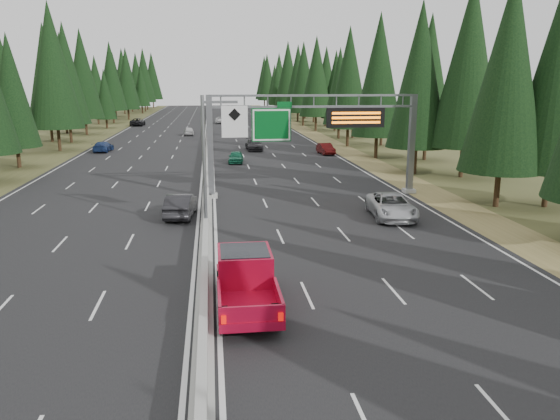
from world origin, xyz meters
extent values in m
cube|color=black|center=(0.00, 80.00, 0.04)|extent=(32.00, 260.00, 0.08)
cube|color=olive|center=(17.80, 80.00, 0.03)|extent=(3.60, 260.00, 0.06)
cube|color=#3D421F|center=(-17.80, 80.00, 0.03)|extent=(3.60, 260.00, 0.06)
cube|color=#969791|center=(0.00, 80.00, 0.23)|extent=(0.70, 260.00, 0.30)
cube|color=#969791|center=(0.00, 80.00, 0.63)|extent=(0.30, 260.00, 0.60)
cube|color=slate|center=(0.35, 35.00, 3.98)|extent=(0.45, 0.45, 7.80)
cube|color=#969791|center=(0.35, 35.00, 0.23)|extent=(0.90, 0.90, 0.30)
cube|color=slate|center=(16.20, 35.00, 3.98)|extent=(0.45, 0.45, 7.80)
cube|color=#969791|center=(16.20, 35.00, 0.23)|extent=(0.90, 0.90, 0.30)
cube|color=slate|center=(8.28, 35.00, 7.80)|extent=(15.85, 0.35, 0.16)
cube|color=slate|center=(8.28, 35.00, 6.96)|extent=(15.85, 0.35, 0.16)
cube|color=#054C19|center=(5.00, 34.75, 5.63)|extent=(3.00, 0.10, 2.50)
cube|color=silver|center=(5.00, 34.69, 5.63)|extent=(2.85, 0.02, 2.35)
cube|color=#054C19|center=(6.00, 34.75, 7.13)|extent=(1.10, 0.10, 0.45)
cube|color=black|center=(11.50, 34.70, 6.13)|extent=(4.50, 0.40, 1.50)
cube|color=orange|center=(11.50, 34.48, 6.48)|extent=(3.80, 0.02, 0.18)
cube|color=orange|center=(11.50, 34.48, 6.13)|extent=(3.80, 0.02, 0.18)
cube|color=orange|center=(11.50, 34.48, 5.78)|extent=(3.80, 0.02, 0.18)
cylinder|color=slate|center=(0.00, 25.00, 4.08)|extent=(0.20, 0.20, 8.00)
cube|color=#969791|center=(0.00, 25.00, 0.18)|extent=(0.50, 0.50, 0.20)
cube|color=slate|center=(1.00, 25.00, 7.68)|extent=(2.00, 0.15, 0.15)
cube|color=silver|center=(1.80, 24.88, 6.58)|extent=(1.50, 0.06, 1.80)
cylinder|color=black|center=(20.76, 29.64, 1.30)|extent=(0.40, 0.40, 2.60)
cone|color=black|center=(20.76, 29.64, 9.43)|extent=(5.86, 5.86, 13.66)
cylinder|color=black|center=(24.22, 29.13, 1.31)|extent=(0.40, 0.40, 2.63)
cone|color=black|center=(24.22, 29.13, 9.53)|extent=(5.91, 5.91, 13.80)
cylinder|color=black|center=(20.21, 44.45, 1.31)|extent=(0.40, 0.40, 2.61)
cone|color=black|center=(20.21, 44.45, 9.47)|extent=(5.88, 5.88, 13.72)
cylinder|color=black|center=(23.88, 42.02, 1.45)|extent=(0.40, 0.40, 2.90)
cone|color=black|center=(23.88, 42.02, 10.50)|extent=(6.52, 6.52, 15.20)
cylinder|color=black|center=(19.69, 55.67, 1.32)|extent=(0.40, 0.40, 2.65)
cone|color=black|center=(19.69, 55.67, 9.60)|extent=(5.96, 5.96, 13.91)
cylinder|color=black|center=(24.93, 53.77, 1.31)|extent=(0.40, 0.40, 2.61)
cone|color=black|center=(24.93, 53.77, 9.47)|extent=(5.88, 5.88, 13.71)
cylinder|color=black|center=(19.34, 68.06, 1.30)|extent=(0.40, 0.40, 2.60)
cone|color=black|center=(19.34, 68.06, 9.43)|extent=(5.85, 5.85, 13.66)
cylinder|color=black|center=(24.49, 68.97, 1.03)|extent=(0.40, 0.40, 2.06)
cone|color=black|center=(24.49, 68.97, 7.45)|extent=(4.63, 4.63, 10.79)
cylinder|color=black|center=(20.72, 79.38, 1.14)|extent=(0.40, 0.40, 2.27)
cone|color=black|center=(20.72, 79.38, 8.24)|extent=(5.11, 5.11, 11.93)
cylinder|color=black|center=(23.22, 80.13, 0.88)|extent=(0.40, 0.40, 1.76)
cone|color=black|center=(23.22, 80.13, 6.39)|extent=(3.96, 3.96, 9.25)
cylinder|color=black|center=(19.62, 93.19, 1.36)|extent=(0.40, 0.40, 2.72)
cone|color=black|center=(19.62, 93.19, 9.85)|extent=(6.11, 6.11, 14.26)
cylinder|color=black|center=(23.33, 93.64, 1.16)|extent=(0.40, 0.40, 2.33)
cone|color=black|center=(23.33, 93.64, 8.44)|extent=(5.24, 5.24, 12.22)
cylinder|color=black|center=(19.41, 105.99, 1.35)|extent=(0.40, 0.40, 2.71)
cone|color=black|center=(19.41, 105.99, 9.81)|extent=(6.09, 6.09, 14.21)
cylinder|color=black|center=(23.94, 105.12, 1.28)|extent=(0.40, 0.40, 2.55)
cone|color=black|center=(23.94, 105.12, 9.26)|extent=(5.75, 5.75, 13.41)
cylinder|color=black|center=(20.26, 118.56, 1.37)|extent=(0.40, 0.40, 2.74)
cone|color=black|center=(20.26, 118.56, 9.95)|extent=(6.17, 6.17, 14.41)
cylinder|color=black|center=(23.40, 115.58, 0.95)|extent=(0.40, 0.40, 1.89)
cone|color=black|center=(23.40, 115.58, 6.87)|extent=(4.26, 4.26, 9.95)
cylinder|color=black|center=(19.62, 130.32, 1.50)|extent=(0.40, 0.40, 2.99)
cone|color=black|center=(19.62, 130.32, 10.84)|extent=(6.73, 6.73, 15.70)
cylinder|color=black|center=(23.83, 129.48, 1.24)|extent=(0.40, 0.40, 2.47)
cone|color=black|center=(23.83, 129.48, 8.97)|extent=(5.56, 5.56, 12.98)
cylinder|color=black|center=(20.90, 142.85, 1.07)|extent=(0.40, 0.40, 2.14)
cone|color=black|center=(20.90, 142.85, 7.75)|extent=(4.81, 4.81, 11.22)
cylinder|color=black|center=(24.51, 144.47, 1.39)|extent=(0.40, 0.40, 2.78)
cone|color=black|center=(24.51, 144.47, 10.06)|extent=(6.25, 6.25, 14.57)
cylinder|color=black|center=(19.80, 153.69, 1.17)|extent=(0.40, 0.40, 2.35)
cone|color=black|center=(19.80, 153.69, 8.52)|extent=(5.29, 5.29, 12.34)
cylinder|color=black|center=(23.26, 153.52, 1.17)|extent=(0.40, 0.40, 2.33)
cone|color=black|center=(23.26, 153.52, 8.45)|extent=(5.25, 5.25, 12.24)
cylinder|color=black|center=(20.70, 168.31, 1.15)|extent=(0.40, 0.40, 2.30)
cone|color=black|center=(20.70, 168.31, 8.32)|extent=(5.16, 5.16, 12.05)
cylinder|color=black|center=(24.91, 166.22, 1.04)|extent=(0.40, 0.40, 2.08)
cone|color=black|center=(24.91, 166.22, 7.54)|extent=(4.68, 4.68, 10.92)
cylinder|color=black|center=(19.55, 180.29, 1.45)|extent=(0.40, 0.40, 2.90)
cone|color=black|center=(19.55, 180.29, 10.51)|extent=(6.52, 6.52, 15.22)
cylinder|color=black|center=(23.77, 181.31, 1.48)|extent=(0.40, 0.40, 2.96)
cone|color=black|center=(23.77, 181.31, 10.73)|extent=(6.66, 6.66, 15.54)
cylinder|color=black|center=(19.96, 194.07, 1.45)|extent=(0.40, 0.40, 2.90)
cone|color=black|center=(19.96, 194.07, 10.51)|extent=(6.52, 6.52, 15.22)
cylinder|color=black|center=(23.95, 191.18, 0.93)|extent=(0.40, 0.40, 1.86)
cone|color=black|center=(23.95, 191.18, 6.73)|extent=(4.18, 4.18, 9.74)
cylinder|color=black|center=(-19.68, 53.21, 1.10)|extent=(0.40, 0.40, 2.20)
cone|color=black|center=(-19.68, 53.21, 7.97)|extent=(4.95, 4.95, 11.54)
cylinder|color=black|center=(-19.22, 67.49, 1.50)|extent=(0.40, 0.40, 3.00)
cone|color=black|center=(-19.22, 67.49, 10.87)|extent=(6.74, 6.74, 15.74)
cylinder|color=black|center=(-24.46, 65.55, 1.12)|extent=(0.40, 0.40, 2.24)
cone|color=black|center=(-24.46, 65.55, 8.13)|extent=(5.05, 5.05, 11.77)
cylinder|color=black|center=(-20.36, 78.39, 1.39)|extent=(0.40, 0.40, 2.78)
cone|color=black|center=(-20.36, 78.39, 10.07)|extent=(6.25, 6.25, 14.58)
cylinder|color=black|center=(-23.47, 79.78, 1.39)|extent=(0.40, 0.40, 2.77)
cone|color=black|center=(-23.47, 79.78, 10.06)|extent=(6.24, 6.24, 14.57)
cylinder|color=black|center=(-20.75, 90.82, 1.40)|extent=(0.40, 0.40, 2.81)
cone|color=black|center=(-20.75, 90.82, 10.17)|extent=(6.31, 6.31, 14.73)
cylinder|color=black|center=(-24.75, 93.85, 1.38)|extent=(0.40, 0.40, 2.75)
cone|color=black|center=(-24.75, 93.85, 9.97)|extent=(6.19, 6.19, 14.44)
cylinder|color=black|center=(-19.75, 104.25, 0.91)|extent=(0.40, 0.40, 1.82)
cone|color=black|center=(-19.75, 104.25, 6.59)|extent=(4.09, 4.09, 9.55)
cylinder|color=black|center=(-23.79, 104.20, 0.98)|extent=(0.40, 0.40, 1.96)
cone|color=black|center=(-23.79, 104.20, 7.12)|extent=(4.42, 4.42, 10.31)
cylinder|color=black|center=(-20.89, 119.02, 1.40)|extent=(0.40, 0.40, 2.80)
cone|color=black|center=(-20.89, 119.02, 10.14)|extent=(6.29, 6.29, 14.68)
cylinder|color=black|center=(-23.59, 115.99, 1.15)|extent=(0.40, 0.40, 2.31)
cone|color=black|center=(-23.59, 115.99, 8.36)|extent=(5.19, 5.19, 12.11)
cylinder|color=black|center=(-19.14, 129.41, 1.27)|extent=(0.40, 0.40, 2.54)
cone|color=black|center=(-19.14, 129.41, 9.19)|extent=(5.71, 5.71, 13.32)
cylinder|color=black|center=(-23.63, 129.34, 1.09)|extent=(0.40, 0.40, 2.18)
cone|color=black|center=(-23.63, 129.34, 7.90)|extent=(4.90, 4.90, 11.44)
cylinder|color=black|center=(-20.66, 140.64, 1.40)|extent=(0.40, 0.40, 2.80)
cone|color=black|center=(-20.66, 140.64, 10.16)|extent=(6.30, 6.30, 14.71)
cylinder|color=black|center=(-24.22, 142.69, 1.32)|extent=(0.40, 0.40, 2.65)
cone|color=black|center=(-24.22, 142.69, 9.60)|extent=(5.96, 5.96, 13.90)
cylinder|color=black|center=(-19.04, 156.45, 1.06)|extent=(0.40, 0.40, 2.13)
cone|color=black|center=(-19.04, 156.45, 7.72)|extent=(4.79, 4.79, 11.18)
cylinder|color=black|center=(-23.80, 155.05, 1.46)|extent=(0.40, 0.40, 2.91)
cone|color=black|center=(-23.80, 155.05, 10.56)|extent=(6.56, 6.56, 15.30)
cylinder|color=black|center=(-19.46, 167.60, 1.51)|extent=(0.40, 0.40, 3.03)
cone|color=black|center=(-19.46, 167.60, 10.98)|extent=(6.82, 6.82, 15.90)
cylinder|color=black|center=(-23.42, 168.09, 0.98)|extent=(0.40, 0.40, 1.97)
cone|color=black|center=(-23.42, 168.09, 7.14)|extent=(4.43, 4.43, 10.34)
cylinder|color=black|center=(-20.13, 179.74, 1.24)|extent=(0.40, 0.40, 2.48)
cone|color=black|center=(-20.13, 179.74, 9.00)|extent=(5.59, 5.59, 13.04)
cylinder|color=black|center=(-23.06, 178.81, 1.46)|extent=(0.40, 0.40, 2.91)
cone|color=black|center=(-23.06, 178.81, 10.56)|extent=(6.55, 6.55, 15.29)
cylinder|color=black|center=(-19.36, 191.70, 1.51)|extent=(0.40, 0.40, 3.03)
cone|color=black|center=(-19.36, 191.70, 10.97)|extent=(6.81, 6.81, 15.89)
cylinder|color=black|center=(-23.51, 192.82, 1.16)|extent=(0.40, 0.40, 2.31)
cone|color=black|center=(-23.51, 192.82, 8.38)|extent=(5.20, 5.20, 12.13)
imported|color=#B5B6BA|center=(12.07, 27.10, 0.86)|extent=(3.07, 5.83, 1.56)
cylinder|color=black|center=(0.69, 11.58, 0.53)|extent=(0.34, 0.91, 0.91)
cylinder|color=black|center=(2.61, 11.58, 0.53)|extent=(0.34, 0.91, 0.91)
cylinder|color=black|center=(0.69, 15.31, 0.53)|extent=(0.34, 0.91, 0.91)
cylinder|color=black|center=(2.61, 15.31, 0.53)|extent=(0.34, 0.91, 0.91)
cube|color=#A60A27|center=(1.65, 13.50, 0.70)|extent=(2.26, 6.34, 0.34)
cube|color=#A60A27|center=(1.65, 14.52, 1.49)|extent=(2.15, 2.49, 1.25)
cube|color=black|center=(1.65, 14.52, 1.83)|extent=(1.92, 2.15, 0.62)
cube|color=#A60A27|center=(0.58, 11.80, 1.10)|extent=(0.11, 2.72, 0.68)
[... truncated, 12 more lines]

